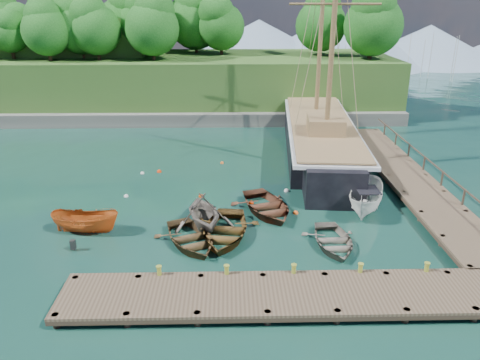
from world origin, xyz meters
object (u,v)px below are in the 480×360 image
object	(u,v)px
rowboat_4	(267,212)
rowboat_2	(224,237)
cabin_boat_white	(365,211)
schooner	(319,140)
rowboat_3	(333,246)
motorboat_orange	(87,232)
rowboat_1	(204,226)
rowboat_0	(191,244)

from	to	relation	value
rowboat_4	rowboat_2	bearing A→B (deg)	-148.04
rowboat_4	cabin_boat_white	world-z (taller)	cabin_boat_white
schooner	rowboat_4	bearing A→B (deg)	-109.65
rowboat_4	rowboat_3	bearing A→B (deg)	-71.58
rowboat_2	motorboat_orange	world-z (taller)	motorboat_orange
cabin_boat_white	rowboat_3	bearing A→B (deg)	-101.45
rowboat_1	rowboat_4	size ratio (longest dim) A/B	0.80
rowboat_4	motorboat_orange	world-z (taller)	motorboat_orange
rowboat_3	cabin_boat_white	bearing A→B (deg)	53.12
motorboat_orange	schooner	size ratio (longest dim) A/B	0.13
rowboat_1	cabin_boat_white	bearing A→B (deg)	-4.13
rowboat_1	cabin_boat_white	world-z (taller)	rowboat_1
rowboat_2	schooner	xyz separation A→B (m)	(7.72, 14.29, 1.18)
rowboat_0	rowboat_1	xyz separation A→B (m)	(0.59, 2.00, 0.00)
rowboat_2	rowboat_0	bearing A→B (deg)	-149.39
rowboat_0	schooner	xyz separation A→B (m)	(9.48, 15.02, 1.18)
rowboat_2	rowboat_4	size ratio (longest dim) A/B	1.02
rowboat_1	rowboat_2	world-z (taller)	rowboat_1
rowboat_4	cabin_boat_white	size ratio (longest dim) A/B	1.00
rowboat_0	schooner	bearing A→B (deg)	33.54
rowboat_1	rowboat_4	bearing A→B (deg)	11.46
rowboat_3	motorboat_orange	distance (m)	13.41
rowboat_1	motorboat_orange	bearing A→B (deg)	170.31
schooner	cabin_boat_white	bearing A→B (deg)	-80.77
rowboat_3	cabin_boat_white	world-z (taller)	cabin_boat_white
rowboat_0	rowboat_4	world-z (taller)	rowboat_4
rowboat_0	motorboat_orange	distance (m)	6.03
rowboat_3	rowboat_1	bearing A→B (deg)	158.29
rowboat_2	schooner	size ratio (longest dim) A/B	0.18
cabin_boat_white	rowboat_0	bearing A→B (deg)	-136.91
rowboat_0	rowboat_3	bearing A→B (deg)	-27.22
rowboat_2	cabin_boat_white	distance (m)	9.05
rowboat_3	cabin_boat_white	distance (m)	5.04
rowboat_1	rowboat_3	xyz separation A→B (m)	(6.85, -2.39, 0.00)
rowboat_1	rowboat_2	xyz separation A→B (m)	(1.17, -1.27, 0.00)
rowboat_3	schooner	bearing A→B (deg)	79.99
rowboat_3	motorboat_orange	xyz separation A→B (m)	(-13.28, 1.85, 0.00)
motorboat_orange	cabin_boat_white	bearing A→B (deg)	-74.59
rowboat_1	cabin_boat_white	distance (m)	9.85
rowboat_4	schooner	distance (m)	12.42
rowboat_3	rowboat_0	bearing A→B (deg)	174.53
rowboat_0	cabin_boat_white	distance (m)	10.95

